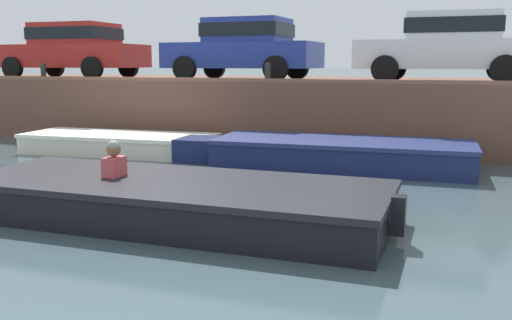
{
  "coord_description": "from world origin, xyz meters",
  "views": [
    {
      "loc": [
        2.21,
        -1.25,
        2.02
      ],
      "look_at": [
        0.35,
        3.86,
        1.1
      ],
      "focal_mm": 40.0,
      "sensor_mm": 36.0,
      "label": 1
    }
  ],
  "objects_px": {
    "car_centre_white": "(448,44)",
    "mooring_bollard_west": "(43,70)",
    "motorboat_passing": "(152,198)",
    "car_left_inner_blue": "(244,46)",
    "boat_moored_west_cream": "(128,144)",
    "mooring_bollard_mid": "(268,71)",
    "car_leftmost_red": "(73,48)",
    "boat_moored_central_navy": "(330,153)"
  },
  "relations": [
    {
      "from": "car_centre_white",
      "to": "mooring_bollard_west",
      "type": "bearing_deg",
      "value": -172.79
    },
    {
      "from": "motorboat_passing",
      "to": "car_left_inner_blue",
      "type": "relative_size",
      "value": 1.75
    },
    {
      "from": "boat_moored_west_cream",
      "to": "mooring_bollard_mid",
      "type": "height_order",
      "value": "mooring_bollard_mid"
    },
    {
      "from": "car_left_inner_blue",
      "to": "car_centre_white",
      "type": "xyz_separation_m",
      "value": [
        4.95,
        0.0,
        0.0
      ]
    },
    {
      "from": "car_leftmost_red",
      "to": "boat_moored_west_cream",
      "type": "bearing_deg",
      "value": -38.96
    },
    {
      "from": "car_centre_white",
      "to": "mooring_bollard_mid",
      "type": "bearing_deg",
      "value": -161.54
    },
    {
      "from": "boat_moored_central_navy",
      "to": "mooring_bollard_mid",
      "type": "distance_m",
      "value": 2.96
    },
    {
      "from": "car_centre_white",
      "to": "mooring_bollard_mid",
      "type": "xyz_separation_m",
      "value": [
        -3.87,
        -1.29,
        -0.61
      ]
    },
    {
      "from": "motorboat_passing",
      "to": "car_centre_white",
      "type": "height_order",
      "value": "car_centre_white"
    },
    {
      "from": "boat_moored_central_navy",
      "to": "mooring_bollard_west",
      "type": "xyz_separation_m",
      "value": [
        -8.21,
        1.69,
        1.56
      ]
    },
    {
      "from": "car_left_inner_blue",
      "to": "boat_moored_west_cream",
      "type": "bearing_deg",
      "value": -120.52
    },
    {
      "from": "car_centre_white",
      "to": "mooring_bollard_west",
      "type": "relative_size",
      "value": 8.85
    },
    {
      "from": "car_leftmost_red",
      "to": "motorboat_passing",
      "type": "bearing_deg",
      "value": -47.38
    },
    {
      "from": "boat_moored_central_navy",
      "to": "car_centre_white",
      "type": "xyz_separation_m",
      "value": [
        2.01,
        2.98,
        2.16
      ]
    },
    {
      "from": "boat_moored_central_navy",
      "to": "motorboat_passing",
      "type": "height_order",
      "value": "motorboat_passing"
    },
    {
      "from": "boat_moored_central_navy",
      "to": "car_leftmost_red",
      "type": "relative_size",
      "value": 1.4
    },
    {
      "from": "mooring_bollard_west",
      "to": "car_left_inner_blue",
      "type": "bearing_deg",
      "value": 13.76
    },
    {
      "from": "boat_moored_central_navy",
      "to": "mooring_bollard_mid",
      "type": "xyz_separation_m",
      "value": [
        -1.86,
        1.69,
        1.56
      ]
    },
    {
      "from": "motorboat_passing",
      "to": "car_leftmost_red",
      "type": "bearing_deg",
      "value": 132.62
    },
    {
      "from": "motorboat_passing",
      "to": "boat_moored_west_cream",
      "type": "bearing_deg",
      "value": 125.69
    },
    {
      "from": "car_left_inner_blue",
      "to": "car_centre_white",
      "type": "distance_m",
      "value": 4.95
    },
    {
      "from": "boat_moored_central_navy",
      "to": "car_centre_white",
      "type": "distance_m",
      "value": 4.2
    },
    {
      "from": "mooring_bollard_mid",
      "to": "car_left_inner_blue",
      "type": "bearing_deg",
      "value": 129.76
    },
    {
      "from": "motorboat_passing",
      "to": "car_centre_white",
      "type": "distance_m",
      "value": 8.45
    },
    {
      "from": "mooring_bollard_mid",
      "to": "car_centre_white",
      "type": "bearing_deg",
      "value": 18.46
    },
    {
      "from": "boat_moored_west_cream",
      "to": "car_left_inner_blue",
      "type": "xyz_separation_m",
      "value": [
        1.7,
        2.89,
        2.22
      ]
    },
    {
      "from": "boat_moored_central_navy",
      "to": "car_left_inner_blue",
      "type": "relative_size",
      "value": 1.51
    },
    {
      "from": "motorboat_passing",
      "to": "car_centre_white",
      "type": "bearing_deg",
      "value": 65.44
    },
    {
      "from": "boat_moored_west_cream",
      "to": "car_leftmost_red",
      "type": "xyz_separation_m",
      "value": [
        -3.57,
        2.89,
        2.22
      ]
    },
    {
      "from": "car_leftmost_red",
      "to": "mooring_bollard_mid",
      "type": "relative_size",
      "value": 9.56
    },
    {
      "from": "car_left_inner_blue",
      "to": "mooring_bollard_mid",
      "type": "xyz_separation_m",
      "value": [
        1.07,
        -1.29,
        -0.61
      ]
    },
    {
      "from": "car_centre_white",
      "to": "boat_moored_west_cream",
      "type": "bearing_deg",
      "value": -156.51
    },
    {
      "from": "boat_moored_west_cream",
      "to": "mooring_bollard_west",
      "type": "relative_size",
      "value": 11.82
    },
    {
      "from": "mooring_bollard_west",
      "to": "mooring_bollard_mid",
      "type": "xyz_separation_m",
      "value": [
        6.35,
        0.0,
        0.0
      ]
    },
    {
      "from": "boat_moored_central_navy",
      "to": "motorboat_passing",
      "type": "xyz_separation_m",
      "value": [
        -1.38,
        -4.44,
        -0.01
      ]
    },
    {
      "from": "motorboat_passing",
      "to": "mooring_bollard_mid",
      "type": "height_order",
      "value": "mooring_bollard_mid"
    },
    {
      "from": "car_leftmost_red",
      "to": "mooring_bollard_west",
      "type": "bearing_deg",
      "value": -89.79
    },
    {
      "from": "car_leftmost_red",
      "to": "mooring_bollard_west",
      "type": "height_order",
      "value": "car_leftmost_red"
    },
    {
      "from": "boat_moored_west_cream",
      "to": "boat_moored_central_navy",
      "type": "height_order",
      "value": "boat_moored_central_navy"
    },
    {
      "from": "car_leftmost_red",
      "to": "mooring_bollard_west",
      "type": "xyz_separation_m",
      "value": [
        0.0,
        -1.29,
        -0.61
      ]
    },
    {
      "from": "car_left_inner_blue",
      "to": "car_centre_white",
      "type": "height_order",
      "value": "same"
    },
    {
      "from": "boat_moored_west_cream",
      "to": "motorboat_passing",
      "type": "distance_m",
      "value": 5.58
    }
  ]
}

